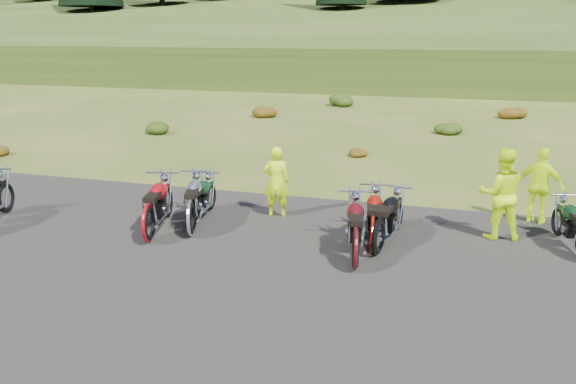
% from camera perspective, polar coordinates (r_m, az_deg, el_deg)
% --- Properties ---
extents(ground, '(300.00, 300.00, 0.00)m').
position_cam_1_polar(ground, '(10.51, 0.58, -7.03)').
color(ground, '#3C4A18').
rests_on(ground, ground).
extents(gravel_pad, '(20.00, 12.00, 0.04)m').
position_cam_1_polar(gravel_pad, '(8.79, -3.01, -11.96)').
color(gravel_pad, black).
rests_on(gravel_pad, ground).
extents(hill_slope, '(300.00, 45.97, 9.37)m').
position_cam_1_polar(hill_slope, '(59.51, 13.95, 11.71)').
color(hill_slope, '#2E4316').
rests_on(hill_slope, ground).
extents(hill_plateau, '(300.00, 90.00, 9.17)m').
position_cam_1_polar(hill_plateau, '(119.41, 15.38, 13.61)').
color(hill_plateau, '#2E4316').
rests_on(hill_plateau, ground).
extents(shrub_0, '(0.77, 0.77, 0.45)m').
position_cam_1_polar(shrub_0, '(21.51, -27.01, 3.91)').
color(shrub_0, '#5D2C0B').
rests_on(shrub_0, ground).
extents(shrub_1, '(1.03, 1.03, 0.61)m').
position_cam_1_polar(shrub_1, '(24.00, -13.29, 6.54)').
color(shrub_1, '#21380E').
rests_on(shrub_1, ground).
extents(shrub_2, '(1.30, 1.30, 0.77)m').
position_cam_1_polar(shrub_2, '(27.62, -2.55, 8.32)').
color(shrub_2, '#5D2C0B').
rests_on(shrub_2, ground).
extents(shrub_3, '(1.56, 1.56, 0.92)m').
position_cam_1_polar(shrub_3, '(31.97, 5.54, 9.48)').
color(shrub_3, '#21380E').
rests_on(shrub_3, ground).
extents(shrub_4, '(0.77, 0.77, 0.45)m').
position_cam_1_polar(shrub_4, '(19.15, 6.88, 4.26)').
color(shrub_4, '#5D2C0B').
rests_on(shrub_4, ground).
extents(shrub_5, '(1.03, 1.03, 0.61)m').
position_cam_1_polar(shrub_5, '(24.12, 15.86, 6.40)').
color(shrub_5, '#21380E').
rests_on(shrub_5, ground).
extents(shrub_6, '(1.30, 1.30, 0.77)m').
position_cam_1_polar(shrub_6, '(29.48, 21.72, 7.71)').
color(shrub_6, '#5D2C0B').
rests_on(shrub_6, ground).
extents(motorcycle_1, '(1.24, 2.33, 1.16)m').
position_cam_1_polar(motorcycle_1, '(11.71, -13.86, -5.03)').
color(motorcycle_1, maroon).
rests_on(motorcycle_1, ground).
extents(motorcycle_2, '(0.83, 1.99, 1.01)m').
position_cam_1_polar(motorcycle_2, '(12.28, -9.68, -3.79)').
color(motorcycle_2, '#0E3218').
rests_on(motorcycle_2, ground).
extents(motorcycle_3, '(1.37, 2.26, 1.13)m').
position_cam_1_polar(motorcycle_3, '(11.88, -9.80, -4.48)').
color(motorcycle_3, '#BABABF').
rests_on(motorcycle_3, ground).
extents(motorcycle_4, '(1.11, 2.27, 1.14)m').
position_cam_1_polar(motorcycle_4, '(10.22, 6.79, -7.87)').
color(motorcycle_4, '#450B0F').
rests_on(motorcycle_4, ground).
extents(motorcycle_5, '(1.01, 2.16, 1.09)m').
position_cam_1_polar(motorcycle_5, '(10.88, 9.08, -6.41)').
color(motorcycle_5, black).
rests_on(motorcycle_5, ground).
extents(motorcycle_6, '(0.90, 2.14, 1.09)m').
position_cam_1_polar(motorcycle_6, '(10.92, 8.46, -6.30)').
color(motorcycle_6, maroon).
rests_on(motorcycle_6, ground).
extents(person_middle, '(0.66, 0.51, 1.63)m').
position_cam_1_polar(person_middle, '(12.67, -1.18, 0.93)').
color(person_middle, '#C2E80C').
rests_on(person_middle, ground).
extents(person_right_a, '(1.01, 0.85, 1.87)m').
position_cam_1_polar(person_right_a, '(12.08, 20.78, -0.30)').
color(person_right_a, '#C2E80C').
rests_on(person_right_a, ground).
extents(person_right_b, '(1.07, 0.78, 1.69)m').
position_cam_1_polar(person_right_b, '(13.41, 24.23, 0.47)').
color(person_right_b, '#C2E80C').
rests_on(person_right_b, ground).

